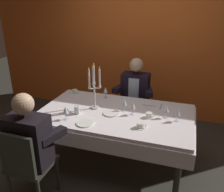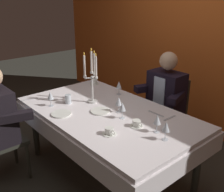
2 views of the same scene
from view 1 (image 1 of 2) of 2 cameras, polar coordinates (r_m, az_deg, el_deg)
ground_plane at (r=3.37m, az=0.74°, el=-15.28°), size 12.00×12.00×0.00m
back_wall at (r=4.35m, az=7.60°, el=12.64°), size 6.00×0.12×2.70m
dining_table at (r=3.04m, az=0.79°, el=-5.92°), size 1.94×1.14×0.74m
candelabra at (r=3.00m, az=-4.28°, el=1.78°), size 0.15×0.17×0.60m
dinner_plate_0 at (r=2.94m, az=-0.19°, el=-4.17°), size 0.20×0.20×0.01m
dinner_plate_1 at (r=2.73m, az=-6.48°, el=-6.50°), size 0.20×0.20×0.01m
wine_glass_0 at (r=2.83m, az=15.47°, el=-3.72°), size 0.07×0.07×0.16m
wine_glass_1 at (r=3.38m, az=-1.57°, el=1.40°), size 0.07×0.07×0.16m
wine_glass_2 at (r=2.88m, az=12.92°, el=-3.03°), size 0.07×0.07×0.16m
wine_glass_3 at (r=2.89m, az=5.02°, el=-2.38°), size 0.07×0.07×0.16m
wine_glass_4 at (r=2.98m, az=2.99°, el=-1.57°), size 0.07×0.07×0.16m
wine_glass_5 at (r=2.82m, az=-11.11°, el=-3.39°), size 0.07×0.07×0.16m
water_tumbler_0 at (r=2.96m, az=-8.38°, el=-3.35°), size 0.07×0.07×0.10m
coffee_cup_0 at (r=2.88m, az=8.92°, el=-4.61°), size 0.13×0.12×0.06m
coffee_cup_1 at (r=3.62m, az=-8.92°, el=1.04°), size 0.13×0.12×0.06m
coffee_cup_2 at (r=2.64m, az=6.80°, el=-7.07°), size 0.13×0.12×0.06m
knife_0 at (r=3.20m, az=8.92°, el=-2.29°), size 0.19×0.02×0.01m
fork_1 at (r=3.20m, az=11.64°, el=-2.44°), size 0.02×0.17×0.01m
knife_2 at (r=2.95m, az=-17.34°, el=-5.29°), size 0.07×0.19×0.01m
seated_diner_0 at (r=2.57m, az=-19.50°, el=-10.02°), size 0.63×0.48×1.24m
seated_diner_1 at (r=3.76m, az=5.66°, el=1.54°), size 0.63×0.48×1.24m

